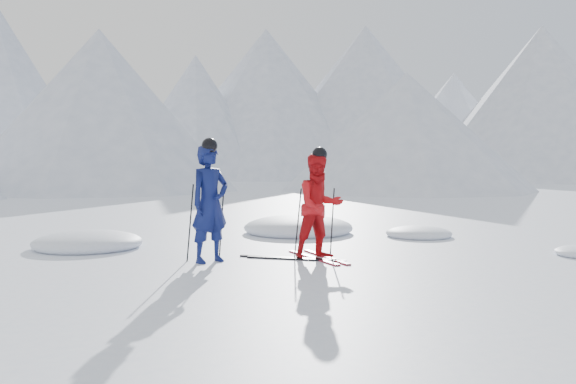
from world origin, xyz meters
name	(u,v)px	position (x,y,z in m)	size (l,w,h in m)	color
ground	(373,253)	(0.00, 0.00, 0.00)	(160.00, 160.00, 0.00)	white
mountain_range	(231,93)	(5.71, 35.31, 6.72)	(106.15, 62.94, 15.53)	#B2BCD1
skier_blue	(210,204)	(-3.01, -0.07, 0.96)	(0.70, 0.46, 1.93)	#0D154F
skier_red	(319,206)	(-1.16, -0.27, 0.89)	(0.87, 0.68, 1.79)	red
pole_blue_left	(190,223)	(-3.31, 0.08, 0.64)	(0.02, 0.02, 1.29)	black
pole_blue_right	(222,221)	(-2.76, 0.18, 0.64)	(0.02, 0.02, 1.29)	black
pole_red_left	(298,223)	(-1.46, -0.02, 0.60)	(0.02, 0.02, 1.19)	black
pole_red_right	(332,222)	(-0.86, -0.12, 0.60)	(0.02, 0.02, 1.19)	black
ski_worn_left	(313,258)	(-1.28, -0.27, 0.01)	(0.09, 1.70, 0.03)	black
ski_worn_right	(326,257)	(-1.04, -0.27, 0.01)	(0.09, 1.70, 0.03)	black
ski_loose_a	(287,258)	(-1.70, -0.16, 0.01)	(0.09, 1.70, 0.03)	black
ski_loose_b	(296,259)	(-1.60, -0.31, 0.01)	(0.09, 1.70, 0.03)	black
snow_lumps	(266,238)	(-1.27, 2.57, 0.00)	(9.88, 6.59, 0.55)	white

